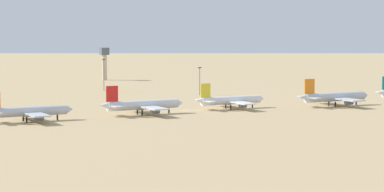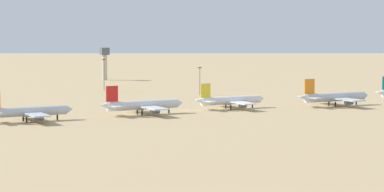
{
  "view_description": "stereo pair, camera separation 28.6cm",
  "coord_description": "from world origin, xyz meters",
  "px_view_note": "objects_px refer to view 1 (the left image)",
  "views": [
    {
      "loc": [
        -148.07,
        -332.66,
        38.43
      ],
      "look_at": [
        3.62,
        0.71,
        6.0
      ],
      "focal_mm": 80.33,
      "sensor_mm": 36.0,
      "label": 1
    },
    {
      "loc": [
        -147.81,
        -332.78,
        38.43
      ],
      "look_at": [
        3.62,
        0.71,
        6.0
      ],
      "focal_mm": 80.33,
      "sensor_mm": 36.0,
      "label": 2
    }
  ],
  "objects_px": {
    "parked_jet_yellow_3": "(230,100)",
    "control_tower": "(104,60)",
    "parked_jet_red_2": "(142,105)",
    "parked_jet_orange_1": "(28,111)",
    "parked_jet_orange_4": "(334,97)",
    "light_pole_west": "(200,79)",
    "light_pole_mid": "(104,73)"
  },
  "relations": [
    {
      "from": "parked_jet_yellow_3",
      "to": "control_tower",
      "type": "distance_m",
      "value": 194.98
    },
    {
      "from": "parked_jet_yellow_3",
      "to": "parked_jet_red_2",
      "type": "bearing_deg",
      "value": -176.14
    },
    {
      "from": "parked_jet_red_2",
      "to": "parked_jet_yellow_3",
      "type": "relative_size",
      "value": 1.07
    },
    {
      "from": "parked_jet_orange_1",
      "to": "parked_jet_orange_4",
      "type": "distance_m",
      "value": 139.25
    },
    {
      "from": "parked_jet_orange_1",
      "to": "parked_jet_yellow_3",
      "type": "height_order",
      "value": "parked_jet_orange_1"
    },
    {
      "from": "control_tower",
      "to": "light_pole_west",
      "type": "height_order",
      "value": "control_tower"
    },
    {
      "from": "control_tower",
      "to": "light_pole_west",
      "type": "bearing_deg",
      "value": -86.35
    },
    {
      "from": "light_pole_west",
      "to": "parked_jet_red_2",
      "type": "bearing_deg",
      "value": -129.38
    },
    {
      "from": "light_pole_west",
      "to": "parked_jet_yellow_3",
      "type": "bearing_deg",
      "value": -103.89
    },
    {
      "from": "parked_jet_orange_1",
      "to": "light_pole_mid",
      "type": "height_order",
      "value": "light_pole_mid"
    },
    {
      "from": "light_pole_mid",
      "to": "parked_jet_yellow_3",
      "type": "bearing_deg",
      "value": -80.63
    },
    {
      "from": "parked_jet_red_2",
      "to": "parked_jet_orange_1",
      "type": "bearing_deg",
      "value": -178.89
    },
    {
      "from": "parked_jet_red_2",
      "to": "light_pole_west",
      "type": "xyz_separation_m",
      "value": [
        59.76,
        72.8,
        4.39
      ]
    },
    {
      "from": "parked_jet_orange_1",
      "to": "parked_jet_orange_4",
      "type": "xyz_separation_m",
      "value": [
        139.24,
        1.59,
        0.25
      ]
    },
    {
      "from": "control_tower",
      "to": "parked_jet_orange_4",
      "type": "bearing_deg",
      "value": -79.0
    },
    {
      "from": "parked_jet_orange_1",
      "to": "parked_jet_red_2",
      "type": "distance_m",
      "value": 48.34
    },
    {
      "from": "light_pole_mid",
      "to": "parked_jet_red_2",
      "type": "bearing_deg",
      "value": -101.39
    },
    {
      "from": "parked_jet_yellow_3",
      "to": "light_pole_mid",
      "type": "xyz_separation_m",
      "value": [
        -18.92,
        114.65,
        6.16
      ]
    },
    {
      "from": "parked_jet_yellow_3",
      "to": "parked_jet_orange_4",
      "type": "relative_size",
      "value": 0.91
    },
    {
      "from": "light_pole_mid",
      "to": "light_pole_west",
      "type": "bearing_deg",
      "value": -53.37
    },
    {
      "from": "light_pole_west",
      "to": "light_pole_mid",
      "type": "distance_m",
      "value": 59.48
    },
    {
      "from": "parked_jet_red_2",
      "to": "parked_jet_orange_4",
      "type": "height_order",
      "value": "parked_jet_orange_4"
    },
    {
      "from": "parked_jet_orange_1",
      "to": "parked_jet_yellow_3",
      "type": "bearing_deg",
      "value": 3.31
    },
    {
      "from": "parked_jet_orange_4",
      "to": "light_pole_west",
      "type": "bearing_deg",
      "value": 108.97
    },
    {
      "from": "parked_jet_orange_4",
      "to": "light_pole_mid",
      "type": "relative_size",
      "value": 2.21
    },
    {
      "from": "parked_jet_yellow_3",
      "to": "control_tower",
      "type": "relative_size",
      "value": 1.67
    },
    {
      "from": "light_pole_mid",
      "to": "control_tower",
      "type": "bearing_deg",
      "value": 71.13
    },
    {
      "from": "parked_jet_orange_1",
      "to": "parked_jet_orange_4",
      "type": "height_order",
      "value": "parked_jet_orange_4"
    },
    {
      "from": "parked_jet_orange_1",
      "to": "parked_jet_red_2",
      "type": "bearing_deg",
      "value": 1.99
    },
    {
      "from": "parked_jet_yellow_3",
      "to": "control_tower",
      "type": "xyz_separation_m",
      "value": [
        8.41,
        194.59,
        8.82
      ]
    },
    {
      "from": "parked_jet_orange_4",
      "to": "light_pole_west",
      "type": "distance_m",
      "value": 81.75
    },
    {
      "from": "parked_jet_red_2",
      "to": "control_tower",
      "type": "bearing_deg",
      "value": 71.72
    }
  ]
}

